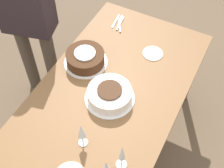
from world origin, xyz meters
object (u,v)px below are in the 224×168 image
Objects in this scene: cake_center_white at (110,94)px; wine_glass_near at (82,132)px; wine_glass_far at (106,167)px; wine_glass_extra at (122,154)px; cake_front_chocolate at (85,58)px; person_cutting at (25,9)px.

wine_glass_near is at bearing 1.46° from cake_center_white.
cake_center_white is 1.57× the size of wine_glass_far.
wine_glass_extra is (0.38, 0.28, 0.10)m from cake_center_white.
wine_glass_near is 0.26m from wine_glass_far.
cake_front_chocolate is 0.20× the size of person_cutting.
cake_center_white is 1.06× the size of cake_front_chocolate.
cake_front_chocolate is 1.40× the size of wine_glass_extra.
person_cutting is at bearing -125.80° from wine_glass_far.
wine_glass_far reaches higher than cake_center_white.
cake_center_white is 0.37m from wine_glass_near.
wine_glass_extra is 0.14× the size of person_cutting.
cake_center_white is 0.48m from wine_glass_extra.
wine_glass_extra reaches higher than wine_glass_far.
wine_glass_far is 1.38m from person_cutting.
wine_glass_extra reaches higher than cake_front_chocolate.
person_cutting is (-0.31, -0.88, 0.16)m from cake_center_white.
cake_center_white is at bearing -154.24° from wine_glass_far.
wine_glass_far is at bearing -50.10° from person_cutting.
wine_glass_near is 0.27m from wine_glass_extra.
person_cutting is (-0.11, -0.57, 0.16)m from cake_front_chocolate.
cake_center_white is 0.21× the size of person_cutting.
person_cutting reaches higher than cake_center_white.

